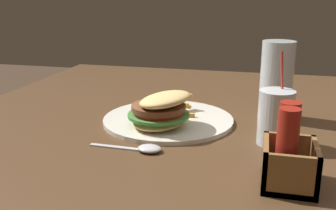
{
  "coord_description": "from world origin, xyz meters",
  "views": [
    {
      "loc": [
        0.87,
        0.12,
        1.04
      ],
      "look_at": [
        0.0,
        -0.09,
        0.77
      ],
      "focal_mm": 42.0,
      "sensor_mm": 36.0,
      "label": 1
    }
  ],
  "objects": [
    {
      "name": "dining_table",
      "position": [
        0.0,
        0.0,
        0.63
      ],
      "size": [
        1.29,
        1.29,
        0.73
      ],
      "color": "#4C331E",
      "rests_on": "ground_plane"
    },
    {
      "name": "meal_plate_near",
      "position": [
        0.03,
        -0.1,
        0.76
      ],
      "size": [
        0.31,
        0.31,
        0.1
      ],
      "color": "silver",
      "rests_on": "dining_table"
    },
    {
      "name": "beer_glass",
      "position": [
        -0.09,
        0.15,
        0.82
      ],
      "size": [
        0.08,
        0.08,
        0.19
      ],
      "color": "silver",
      "rests_on": "dining_table"
    },
    {
      "name": "juice_glass",
      "position": [
        0.08,
        0.15,
        0.78
      ],
      "size": [
        0.07,
        0.07,
        0.19
      ],
      "color": "silver",
      "rests_on": "dining_table"
    },
    {
      "name": "spoon",
      "position": [
        0.19,
        -0.1,
        0.74
      ],
      "size": [
        0.04,
        0.15,
        0.01
      ],
      "rotation": [
        0.0,
        0.0,
        1.54
      ],
      "color": "silver",
      "rests_on": "dining_table"
    },
    {
      "name": "condiment_caddy",
      "position": [
        0.26,
        0.17,
        0.78
      ],
      "size": [
        0.1,
        0.09,
        0.13
      ],
      "color": "brown",
      "rests_on": "dining_table"
    }
  ]
}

